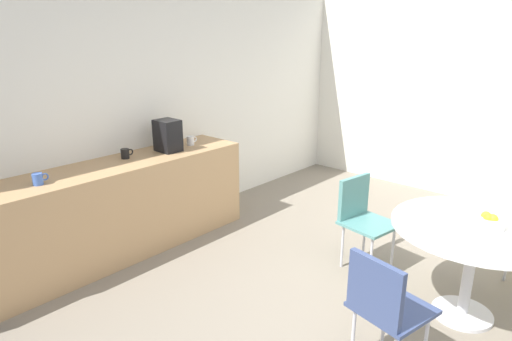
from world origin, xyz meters
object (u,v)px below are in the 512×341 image
(fruit_bowl, at_px, (488,222))
(mug_white, at_px, (38,179))
(mug_green, at_px, (191,141))
(coffee_maker, at_px, (168,136))
(mug_red, at_px, (125,154))
(round_table, at_px, (474,242))
(chair_navy, at_px, (383,302))
(chair_teal, at_px, (361,212))

(fruit_bowl, relative_size, mug_white, 1.75)
(mug_green, bearing_deg, coffee_maker, -176.15)
(mug_red, xyz_separation_m, coffee_maker, (0.44, -0.08, 0.11))
(coffee_maker, bearing_deg, fruit_bowl, -78.58)
(round_table, height_order, fruit_bowl, fruit_bowl)
(chair_navy, xyz_separation_m, coffee_maker, (0.42, 2.61, 0.54))
(mug_red, bearing_deg, chair_teal, -58.58)
(coffee_maker, bearing_deg, mug_green, 3.85)
(mug_white, bearing_deg, mug_green, 3.03)
(chair_teal, bearing_deg, mug_white, 139.35)
(round_table, height_order, coffee_maker, coffee_maker)
(chair_navy, xyz_separation_m, mug_red, (-0.03, 2.70, 0.43))
(chair_teal, relative_size, mug_red, 6.43)
(chair_teal, xyz_separation_m, fruit_bowl, (-0.14, -1.06, 0.27))
(fruit_bowl, bearing_deg, mug_red, 109.12)
(mug_green, bearing_deg, round_table, -84.84)
(round_table, xyz_separation_m, coffee_maker, (-0.56, 2.81, 0.44))
(mug_white, height_order, mug_red, same)
(round_table, height_order, mug_green, mug_green)
(chair_navy, relative_size, fruit_bowl, 3.68)
(chair_teal, relative_size, mug_green, 6.43)
(coffee_maker, bearing_deg, chair_teal, -68.47)
(round_table, distance_m, coffee_maker, 2.90)
(chair_navy, height_order, mug_white, mug_white)
(mug_green, relative_size, coffee_maker, 0.40)
(chair_navy, relative_size, mug_white, 6.43)
(chair_navy, bearing_deg, fruit_bowl, -14.92)
(chair_navy, relative_size, coffee_maker, 2.59)
(mug_red, bearing_deg, mug_green, -4.69)
(chair_navy, distance_m, chair_teal, 1.38)
(round_table, bearing_deg, coffee_maker, 101.35)
(chair_teal, height_order, mug_red, mug_red)
(mug_red, distance_m, coffee_maker, 0.47)
(fruit_bowl, relative_size, coffee_maker, 0.70)
(chair_teal, distance_m, mug_red, 2.27)
(round_table, bearing_deg, mug_white, 124.56)
(chair_teal, relative_size, mug_white, 6.43)
(round_table, bearing_deg, mug_green, 95.16)
(chair_navy, xyz_separation_m, mug_green, (0.73, 2.63, 0.43))
(chair_teal, distance_m, fruit_bowl, 1.10)
(chair_teal, bearing_deg, round_table, -98.87)
(fruit_bowl, xyz_separation_m, mug_green, (-0.27, 2.90, 0.16))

